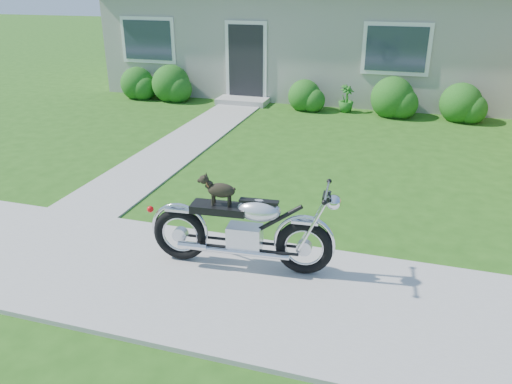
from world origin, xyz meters
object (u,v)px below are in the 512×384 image
at_px(house, 321,16).
at_px(potted_plant_right, 346,99).
at_px(potted_plant_left, 144,85).
at_px(motorcycle_with_dog, 244,229).

relative_size(house, potted_plant_right, 17.97).
bearing_deg(potted_plant_left, house, 37.34).
relative_size(potted_plant_left, motorcycle_with_dog, 0.34).
height_order(potted_plant_right, motorcycle_with_dog, motorcycle_with_dog).
bearing_deg(potted_plant_right, motorcycle_with_dog, -90.68).
bearing_deg(potted_plant_left, potted_plant_right, 0.00).
xyz_separation_m(house, motorcycle_with_dog, (1.29, -11.61, -1.62)).
distance_m(house, potted_plant_left, 5.95).
relative_size(house, potted_plant_left, 16.76).
height_order(house, motorcycle_with_dog, house).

